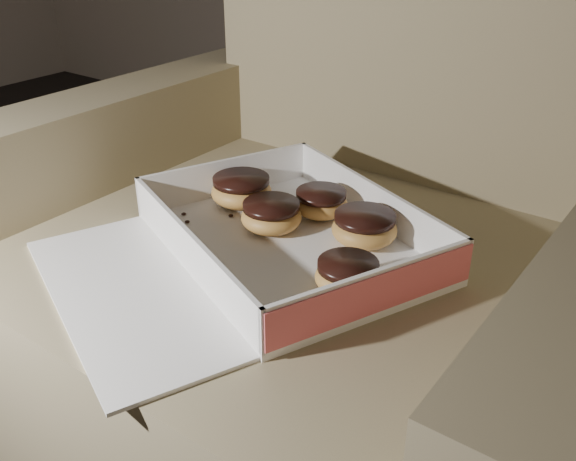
{
  "coord_description": "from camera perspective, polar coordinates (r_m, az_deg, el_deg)",
  "views": [
    {
      "loc": [
        0.95,
        0.23,
        0.84
      ],
      "look_at": [
        0.51,
        0.83,
        0.45
      ],
      "focal_mm": 40.0,
      "sensor_mm": 36.0,
      "label": 1
    }
  ],
  "objects": [
    {
      "name": "armchair",
      "position": [
        0.98,
        2.88,
        -5.96
      ],
      "size": [
        0.9,
        0.76,
        0.94
      ],
      "color": "#857355",
      "rests_on": "floor"
    },
    {
      "name": "crumb_b",
      "position": [
        0.93,
        -5.1,
        1.34
      ],
      "size": [
        0.01,
        0.01,
        0.0
      ],
      "primitive_type": "ellipsoid",
      "color": "black",
      "rests_on": "bakery_box"
    },
    {
      "name": "crumb_c",
      "position": [
        0.94,
        -9.26,
        1.47
      ],
      "size": [
        0.01,
        0.01,
        0.0
      ],
      "primitive_type": "ellipsoid",
      "color": "black",
      "rests_on": "bakery_box"
    },
    {
      "name": "donut_a",
      "position": [
        0.92,
        2.94,
        2.51
      ],
      "size": [
        0.08,
        0.08,
        0.04
      ],
      "color": "#C09243",
      "rests_on": "bakery_box"
    },
    {
      "name": "donut_b",
      "position": [
        0.88,
        -1.5,
        1.35
      ],
      "size": [
        0.08,
        0.08,
        0.04
      ],
      "color": "#C09243",
      "rests_on": "bakery_box"
    },
    {
      "name": "donut_e",
      "position": [
        0.75,
        5.33,
        -3.98
      ],
      "size": [
        0.08,
        0.08,
        0.04
      ],
      "color": "#C09243",
      "rests_on": "bakery_box"
    },
    {
      "name": "bakery_box",
      "position": [
        0.83,
        -2.27,
        -1.65
      ],
      "size": [
        0.52,
        0.55,
        0.06
      ],
      "rotation": [
        0.0,
        0.0,
        -0.4
      ],
      "color": "white",
      "rests_on": "armchair"
    },
    {
      "name": "donut_d",
      "position": [
        0.85,
        6.8,
        0.25
      ],
      "size": [
        0.09,
        0.09,
        0.04
      ],
      "color": "#C09243",
      "rests_on": "bakery_box"
    },
    {
      "name": "crumb_a",
      "position": [
        0.92,
        -8.95,
        0.77
      ],
      "size": [
        0.01,
        0.01,
        0.0
      ],
      "primitive_type": "ellipsoid",
      "color": "black",
      "rests_on": "bakery_box"
    },
    {
      "name": "donut_c",
      "position": [
        0.95,
        -4.16,
        3.61
      ],
      "size": [
        0.09,
        0.09,
        0.04
      ],
      "color": "#C09243",
      "rests_on": "bakery_box"
    }
  ]
}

